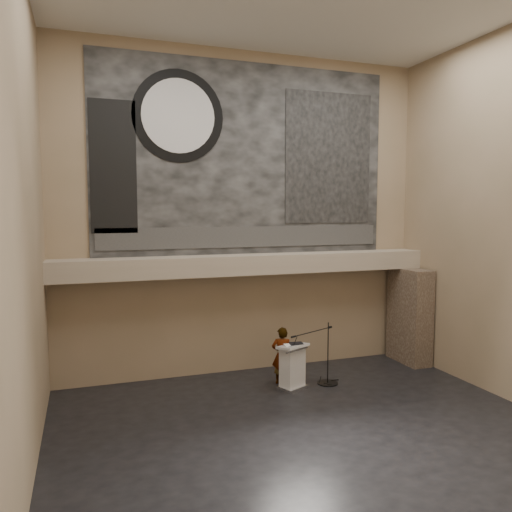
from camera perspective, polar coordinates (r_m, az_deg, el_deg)
name	(u,v)px	position (r m, az deg, el deg)	size (l,w,h in m)	color
floor	(309,430)	(10.58, 6.04, -19.12)	(10.00, 10.00, 0.00)	black
wall_back	(246,214)	(13.36, -1.13, 4.79)	(10.00, 0.02, 8.50)	#857154
wall_front	(459,220)	(6.26, 22.23, 3.86)	(10.00, 0.02, 8.50)	#857154
wall_left	(25,217)	(8.74, -24.89, 4.05)	(0.02, 8.00, 8.50)	#857154
soffit	(251,264)	(13.05, -0.58, -0.94)	(10.00, 0.80, 0.50)	gray
sprinkler_left	(191,278)	(12.62, -7.41, -2.48)	(0.04, 0.04, 0.06)	#B2893D
sprinkler_right	(317,272)	(13.76, 7.01, -1.83)	(0.04, 0.04, 0.06)	#B2893D
banner	(246,159)	(13.40, -1.10, 11.00)	(8.00, 0.05, 5.00)	black
banner_text_strip	(247,237)	(13.31, -1.03, 2.20)	(7.76, 0.02, 0.55)	#2F2F2F
banner_clock_rim	(178,116)	(13.06, -8.87, 15.52)	(2.30, 2.30, 0.02)	black
banner_clock_face	(178,116)	(13.04, -8.85, 15.54)	(1.84, 1.84, 0.02)	silver
banner_building_print	(329,158)	(14.30, 8.31, 10.99)	(2.60, 0.02, 3.60)	black
banner_brick_print	(113,167)	(12.70, -16.01, 9.76)	(1.10, 0.02, 3.20)	black
stone_pier	(409,315)	(15.06, 17.14, -6.51)	(0.60, 1.40, 2.70)	#44352A
lectern	(292,367)	(12.49, 4.17, -12.51)	(0.84, 0.73, 1.13)	silver
binder	(296,344)	(12.36, 4.63, -9.96)	(0.32, 0.26, 0.04)	black
papers	(289,345)	(12.29, 3.80, -10.13)	(0.21, 0.29, 0.01)	white
speaker_person	(282,355)	(12.80, 2.99, -11.27)	(0.53, 0.34, 1.44)	silver
mic_stand	(326,375)	(12.99, 8.04, -13.27)	(1.51, 0.84, 1.57)	black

